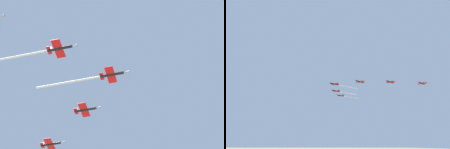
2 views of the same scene
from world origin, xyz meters
TOP-DOWN VIEW (x-y plane):
  - jet_lead at (-3.38, 14.10)m, footprint 24.16×34.20m
  - jet_port_inner at (16.88, 10.07)m, footprint 9.72×11.76m
  - jet_starboard_inner at (-9.63, 38.33)m, footprint 23.38×33.08m
  - jet_port_outer at (45.48, 18.07)m, footprint 9.72×11.76m

SIDE VIEW (x-z plane):
  - jet_starboard_inner at x=-9.63m, z-range 133.63..136.28m
  - jet_lead at x=-3.38m, z-range 134.98..137.63m
  - jet_port_outer at x=45.48m, z-range 135.93..138.58m
  - jet_port_inner at x=16.88m, z-range 136.33..138.99m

